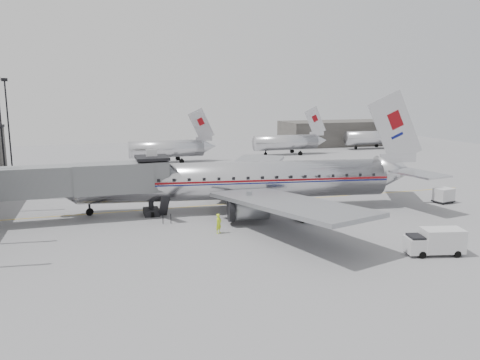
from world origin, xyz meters
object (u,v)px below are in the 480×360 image
object	(u,v)px
service_van	(435,241)
baggage_cart_navy	(308,211)
airliner	(243,180)
baggage_cart_white	(444,195)
ramp_worker	(219,224)

from	to	relation	value
service_van	baggage_cart_navy	bearing A→B (deg)	126.02
airliner	baggage_cart_navy	world-z (taller)	airliner
airliner	baggage_cart_white	distance (m)	24.58
baggage_cart_white	ramp_worker	world-z (taller)	ramp_worker
service_van	baggage_cart_white	bearing A→B (deg)	60.77
airliner	baggage_cart_white	world-z (taller)	airliner
baggage_cart_white	ramp_worker	xyz separation A→B (m)	(-29.01, -4.10, 0.00)
baggage_cart_white	ramp_worker	size ratio (longest dim) A/B	1.33
airliner	service_van	bearing A→B (deg)	-52.38
airliner	service_van	size ratio (longest dim) A/B	8.69
ramp_worker	airliner	bearing A→B (deg)	22.71
airliner	baggage_cart_navy	xyz separation A→B (m)	(5.16, -6.25, -2.39)
baggage_cart_navy	ramp_worker	xyz separation A→B (m)	(-10.01, -1.67, -0.06)
airliner	service_van	xyz separation A→B (m)	(10.53, -18.86, -2.25)
airliner	baggage_cart_navy	size ratio (longest dim) A/B	17.51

